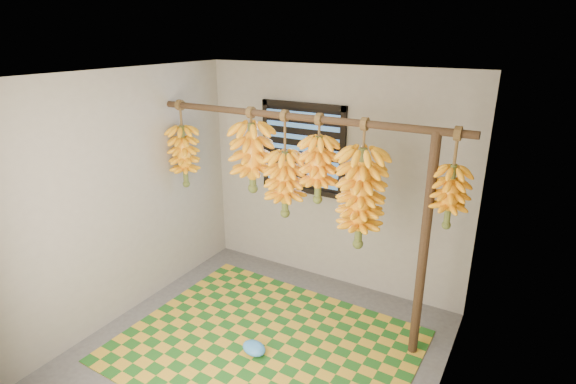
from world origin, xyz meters
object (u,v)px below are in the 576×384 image
Objects in this scene: plastic_bag at (254,348)px; banana_bunch_b at (252,157)px; support_post at (423,251)px; banana_bunch_a at (184,156)px; banana_bunch_e at (360,199)px; banana_bunch_c at (285,184)px; banana_bunch_f at (450,197)px; banana_bunch_d at (318,169)px; woven_mat at (266,346)px.

plastic_bag is 1.74m from banana_bunch_b.
support_post is 2.19× the size of banana_bunch_a.
banana_bunch_a is 1.98m from banana_bunch_e.
support_post is at bearing 0.00° from banana_bunch_c.
banana_bunch_a reaches higher than plastic_bag.
banana_bunch_f is (1.36, 0.73, 1.45)m from plastic_bag.
banana_bunch_f is (1.47, 0.00, 0.14)m from banana_bunch_c.
banana_bunch_b is at bearing 180.00° from banana_bunch_e.
banana_bunch_c is 1.48m from banana_bunch_f.
banana_bunch_a and banana_bunch_e have the same top height.
support_post is at bearing 0.00° from banana_bunch_e.
banana_bunch_f reaches higher than plastic_bag.
plastic_bag is 0.26× the size of banana_bunch_a.
woven_mat is at bearing -108.38° from banana_bunch_d.
banana_bunch_c is at bearing 98.20° from plastic_bag.
woven_mat is 1.75m from banana_bunch_b.
support_post is 2.51× the size of banana_bunch_d.
banana_bunch_a is 0.80× the size of banana_bunch_e.
banana_bunch_f is (1.33, 0.60, 1.50)m from woven_mat.
support_post reaches higher than plastic_bag.
banana_bunch_d is at bearing 0.00° from banana_bunch_a.
banana_bunch_b and banana_bunch_e have the same top height.
banana_bunch_c reaches higher than woven_mat.
banana_bunch_b is at bearing -180.00° from banana_bunch_d.
banana_bunch_b is at bearing 0.00° from banana_bunch_a.
support_post is 8.38× the size of plastic_bag.
banana_bunch_b is 0.81× the size of banana_bunch_c.
banana_bunch_d is at bearing 0.00° from banana_bunch_b.
support_post is 1.37m from banana_bunch_c.
banana_bunch_c is 1.25× the size of banana_bunch_f.
banana_bunch_a reaches higher than support_post.
banana_bunch_c is 0.39m from banana_bunch_d.
support_post is at bearing -0.00° from banana_bunch_d.
banana_bunch_d and banana_bunch_e have the same top height.
banana_bunch_b is (0.87, 0.00, 0.10)m from banana_bunch_a.
banana_bunch_e reaches higher than support_post.
support_post reaches higher than woven_mat.
support_post is 2.49× the size of banana_bunch_f.
banana_bunch_e is (0.75, 0.00, -0.01)m from banana_bunch_c.
woven_mat is (-1.18, -0.60, -0.99)m from support_post.
plastic_bag is 2.12m from banana_bunch_f.
support_post is 0.67m from banana_bunch_e.
banana_bunch_f is at bearing 0.00° from support_post.
banana_bunch_f is at bearing -0.00° from banana_bunch_d.
banana_bunch_e is (1.11, 0.00, -0.21)m from banana_bunch_b.
banana_bunch_f is (0.72, 0.00, 0.15)m from banana_bunch_e.
woven_mat is 2.78× the size of banana_bunch_a.
banana_bunch_c reaches higher than plastic_bag.
banana_bunch_f is at bearing 0.00° from banana_bunch_a.
support_post is 1.78m from banana_bunch_b.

